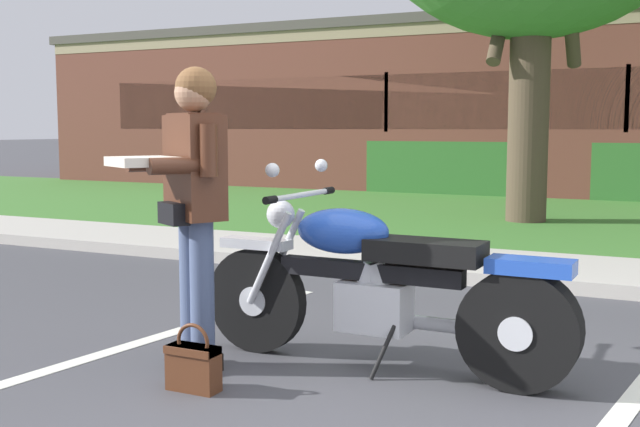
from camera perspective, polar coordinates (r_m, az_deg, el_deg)
name	(u,v)px	position (r m, az deg, el deg)	size (l,w,h in m)	color
ground_plane	(328,406)	(3.98, 0.57, -13.85)	(140.00, 140.00, 0.00)	#424247
curb_strip	(491,279)	(6.99, 12.34, -4.68)	(60.00, 0.20, 0.12)	#B7B2A8
concrete_walk	(512,266)	(7.81, 13.82, -3.73)	(60.00, 1.50, 0.08)	#B7B2A8
grass_lawn	(577,220)	(11.98, 18.18, -0.48)	(60.00, 7.04, 0.06)	#3D752D
stall_stripe_0	(102,354)	(5.01, -15.57, -9.81)	(0.12, 4.40, 0.01)	silver
motorcycle	(393,287)	(4.43, 5.31, -5.35)	(2.24, 0.82, 1.18)	black
rider_person	(192,193)	(4.42, -9.33, 1.48)	(0.60, 0.67, 1.70)	black
handbag	(193,364)	(4.21, -9.20, -10.72)	(0.28, 0.13, 0.36)	#562D19
hedge_left	(447,163)	(16.10, 9.23, 3.62)	(3.16, 0.90, 1.24)	#336B2D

